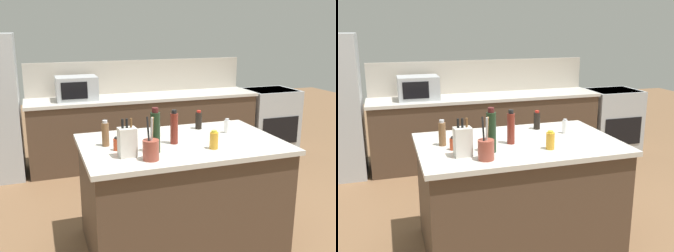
{
  "view_description": "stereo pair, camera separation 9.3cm",
  "coord_description": "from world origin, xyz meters",
  "views": [
    {
      "loc": [
        -1.13,
        -2.95,
        1.9
      ],
      "look_at": [
        0.0,
        0.35,
        0.99
      ],
      "focal_mm": 42.0,
      "sensor_mm": 36.0,
      "label": 1
    },
    {
      "loc": [
        -1.04,
        -2.97,
        1.9
      ],
      "look_at": [
        0.0,
        0.35,
        0.99
      ],
      "focal_mm": 42.0,
      "sensor_mm": 36.0,
      "label": 2
    }
  ],
  "objects": [
    {
      "name": "ground_plane",
      "position": [
        0.0,
        0.0,
        0.0
      ],
      "size": [
        14.0,
        14.0,
        0.0
      ],
      "primitive_type": "plane",
      "color": "brown"
    },
    {
      "name": "back_counter_run",
      "position": [
        0.3,
        2.2,
        0.47
      ],
      "size": [
        3.17,
        0.66,
        0.94
      ],
      "color": "#4C3828",
      "rests_on": "ground_plane"
    },
    {
      "name": "wall_backsplash",
      "position": [
        0.3,
        2.52,
        1.17
      ],
      "size": [
        3.13,
        0.03,
        0.46
      ],
      "primitive_type": "cube",
      "color": "#B2A899",
      "rests_on": "back_counter_run"
    },
    {
      "name": "kitchen_island",
      "position": [
        0.0,
        0.0,
        0.47
      ],
      "size": [
        1.67,
        1.08,
        0.94
      ],
      "color": "#4C3828",
      "rests_on": "ground_plane"
    },
    {
      "name": "range_oven",
      "position": [
        2.31,
        2.2,
        0.47
      ],
      "size": [
        0.76,
        0.65,
        0.92
      ],
      "color": "#ADB2B7",
      "rests_on": "ground_plane"
    },
    {
      "name": "microwave",
      "position": [
        -0.62,
        2.2,
        1.09
      ],
      "size": [
        0.52,
        0.39,
        0.3
      ],
      "color": "#ADB2B7",
      "rests_on": "back_counter_run"
    },
    {
      "name": "knife_block",
      "position": [
        -0.51,
        -0.22,
        1.05
      ],
      "size": [
        0.13,
        0.11,
        0.29
      ],
      "rotation": [
        0.0,
        0.0,
        0.05
      ],
      "color": "beige",
      "rests_on": "kitchen_island"
    },
    {
      "name": "utensil_crock",
      "position": [
        -0.37,
        -0.35,
        1.02
      ],
      "size": [
        0.12,
        0.12,
        0.32
      ],
      "color": "brown",
      "rests_on": "kitchen_island"
    },
    {
      "name": "spice_jar_oregano",
      "position": [
        -0.44,
        0.16,
        1.0
      ],
      "size": [
        0.05,
        0.05,
        0.12
      ],
      "color": "#567038",
      "rests_on": "kitchen_island"
    },
    {
      "name": "soy_sauce_bottle",
      "position": [
        0.3,
        0.34,
        1.02
      ],
      "size": [
        0.06,
        0.06,
        0.18
      ],
      "color": "black",
      "rests_on": "kitchen_island"
    },
    {
      "name": "salt_shaker",
      "position": [
        0.49,
        0.13,
        1.0
      ],
      "size": [
        0.05,
        0.05,
        0.13
      ],
      "color": "silver",
      "rests_on": "kitchen_island"
    },
    {
      "name": "wine_bottle",
      "position": [
        -0.29,
        -0.19,
        1.1
      ],
      "size": [
        0.08,
        0.08,
        0.35
      ],
      "color": "black",
      "rests_on": "kitchen_island"
    },
    {
      "name": "honey_jar",
      "position": [
        0.17,
        -0.26,
        1.01
      ],
      "size": [
        0.07,
        0.07,
        0.15
      ],
      "color": "gold",
      "rests_on": "kitchen_island"
    },
    {
      "name": "vinegar_bottle",
      "position": [
        -0.08,
        -0.03,
        1.07
      ],
      "size": [
        0.06,
        0.06,
        0.28
      ],
      "color": "maroon",
      "rests_on": "kitchen_island"
    },
    {
      "name": "spice_jar_paprika",
      "position": [
        -0.56,
        -0.05,
        0.99
      ],
      "size": [
        0.05,
        0.05,
        0.11
      ],
      "color": "#B73D1E",
      "rests_on": "kitchen_island"
    },
    {
      "name": "pepper_grinder",
      "position": [
        -0.62,
        0.09,
        1.04
      ],
      "size": [
        0.06,
        0.06,
        0.21
      ],
      "color": "brown",
      "rests_on": "kitchen_island"
    }
  ]
}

